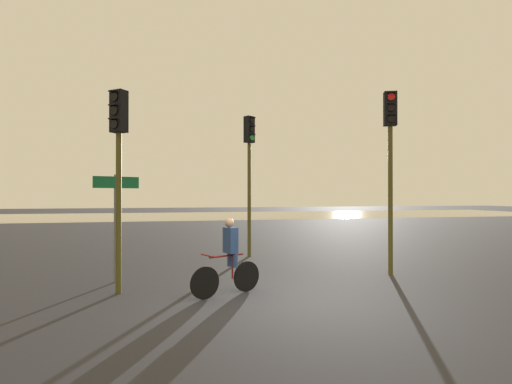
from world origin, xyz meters
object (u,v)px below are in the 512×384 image
object	(u,v)px
traffic_light_near_right	(390,148)
traffic_light_near_left	(119,152)
direction_sign_post	(116,212)
cyclist	(229,256)
traffic_light_center	(249,160)

from	to	relation	value
traffic_light_near_right	traffic_light_near_left	bearing A→B (deg)	24.48
direction_sign_post	cyclist	distance (m)	3.18
cyclist	direction_sign_post	bearing A→B (deg)	28.86
traffic_light_near_right	direction_sign_post	size ratio (longest dim) A/B	1.86
traffic_light_near_left	direction_sign_post	distance (m)	1.78
traffic_light_center	traffic_light_near_right	xyz separation A→B (m)	(3.02, -3.85, 0.03)
traffic_light_center	traffic_light_near_left	world-z (taller)	traffic_light_center
traffic_light_near_right	cyclist	distance (m)	5.30
traffic_light_near_right	traffic_light_center	bearing A→B (deg)	-32.15
traffic_light_center	cyclist	world-z (taller)	traffic_light_center
traffic_light_near_left	cyclist	xyz separation A→B (m)	(2.29, -0.62, -2.20)
traffic_light_near_left	direction_sign_post	xyz separation A→B (m)	(-0.19, 1.18, -1.33)
traffic_light_center	cyclist	xyz separation A→B (m)	(-1.49, -5.03, -2.50)
traffic_light_center	traffic_light_near_right	size ratio (longest dim) A/B	0.99
traffic_light_center	cyclist	distance (m)	5.81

